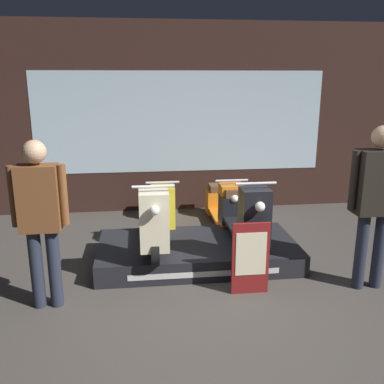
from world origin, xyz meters
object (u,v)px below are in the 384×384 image
Objects in this scene: scooter_backrow_1 at (224,207)px; price_sign_board at (250,258)px; scooter_display_left at (153,219)px; scooter_backrow_0 at (161,209)px; person_right_browsing at (377,193)px; person_left_browsing at (40,213)px; scooter_display_right at (243,215)px.

scooter_backrow_1 is 2.07m from price_sign_board.
scooter_display_left reaches higher than price_sign_board.
scooter_display_left is 1.00× the size of scooter_backrow_0.
person_right_browsing is (2.37, -0.85, 0.48)m from scooter_display_left.
person_left_browsing is (-1.28, -2.09, 0.66)m from scooter_backrow_0.
scooter_display_left is 1.13m from scooter_display_right.
person_left_browsing is 2.23m from price_sign_board.
price_sign_board is (-0.11, -0.83, -0.21)m from scooter_display_right.
scooter_display_right is 2.01× the size of price_sign_board.
scooter_backrow_0 is 0.90× the size of person_right_browsing.
scooter_display_right is 0.90× the size of person_right_browsing.
scooter_display_right is at bearing 0.00° from scooter_display_left.
scooter_display_right is at bearing 82.72° from price_sign_board.
person_right_browsing is at bearing -43.32° from scooter_backrow_0.
scooter_backrow_1 is 2.54m from person_right_browsing.
scooter_display_left is at bearing -97.31° from scooter_backrow_0.
scooter_display_left is 2.01× the size of price_sign_board.
scooter_backrow_0 is 1.00× the size of scooter_backrow_1.
scooter_display_left is at bearing 37.22° from person_left_browsing.
scooter_display_left is 0.90× the size of person_right_browsing.
person_right_browsing is at bearing -34.39° from scooter_display_right.
price_sign_board is at bearing -39.23° from scooter_display_left.
scooter_backrow_1 is at bearing 47.74° from scooter_display_left.
scooter_display_left is 1.33m from price_sign_board.
scooter_backrow_1 is 2.01× the size of price_sign_board.
scooter_backrow_1 is 0.90× the size of person_right_browsing.
person_left_browsing reaches higher than scooter_backrow_0.
scooter_display_left is at bearing 140.77° from price_sign_board.
person_right_browsing is 1.52m from price_sign_board.
scooter_backrow_1 is at bearing 120.90° from person_right_browsing.
scooter_backrow_1 is at bearing 0.00° from scooter_backrow_0.
person_right_browsing reaches higher than person_left_browsing.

